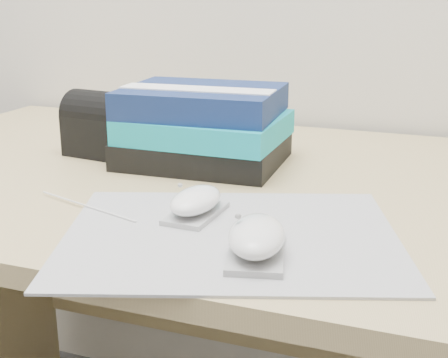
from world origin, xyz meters
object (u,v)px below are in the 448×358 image
(mouse_front, at_px, (256,239))
(pouch, at_px, (103,124))
(desk, at_px, (303,300))
(mouse_rear, at_px, (196,202))
(book_stack, at_px, (204,126))

(mouse_front, bearing_deg, pouch, 139.57)
(mouse_front, height_order, pouch, pouch)
(desk, xyz_separation_m, mouse_front, (0.02, -0.35, 0.26))
(mouse_front, bearing_deg, mouse_rear, 140.11)
(mouse_rear, xyz_separation_m, pouch, (-0.28, 0.24, 0.03))
(desk, xyz_separation_m, mouse_rear, (-0.09, -0.26, 0.26))
(desk, height_order, pouch, pouch)
(mouse_rear, relative_size, pouch, 0.77)
(mouse_front, distance_m, book_stack, 0.41)
(desk, relative_size, book_stack, 5.83)
(pouch, bearing_deg, mouse_rear, -40.65)
(desk, relative_size, mouse_rear, 15.33)
(desk, height_order, mouse_front, mouse_front)
(pouch, bearing_deg, desk, 2.55)
(mouse_front, xyz_separation_m, book_stack, (-0.20, 0.35, 0.04))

